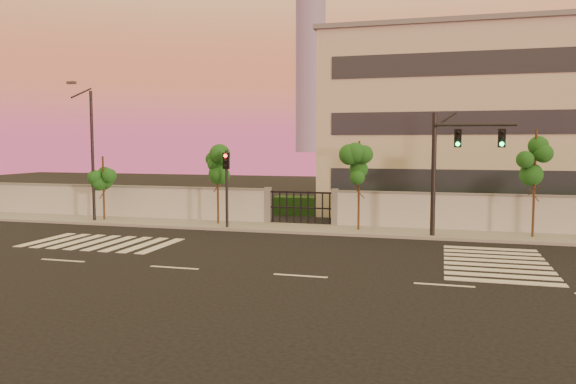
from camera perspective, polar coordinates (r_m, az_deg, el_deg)
name	(u,v)px	position (r m, az deg, el deg)	size (l,w,h in m)	color
ground	(300,276)	(20.45, 1.27, -8.53)	(120.00, 120.00, 0.00)	black
sidewalk	(348,230)	(30.54, 6.10, -3.91)	(60.00, 3.00, 0.15)	gray
perimeter_wall	(354,209)	(31.85, 6.74, -1.74)	(60.00, 0.36, 2.20)	#AEB1B6
hedge_row	(378,209)	(34.45, 9.17, -1.69)	(41.00, 4.25, 1.80)	black
institutional_building	(506,123)	(41.50, 21.28, 6.54)	(24.40, 12.40, 12.25)	beige
distant_skyscraper	(311,37)	(312.60, 2.31, 15.50)	(16.00, 16.00, 118.00)	slate
road_markings	(286,254)	(24.39, -0.19, -6.29)	(57.00, 7.62, 0.02)	silver
street_tree_b	(104,174)	(35.67, -18.23, 1.79)	(1.47, 1.17, 4.00)	#382314
street_tree_c	(218,168)	(32.43, -7.11, 2.44)	(1.50, 1.19, 4.57)	#382314
street_tree_d	(360,165)	(30.10, 7.28, 2.71)	(1.44, 1.14, 4.90)	#382314
street_tree_e	(536,159)	(30.13, 23.86, 3.09)	(1.46, 1.16, 5.45)	#382314
traffic_signal_main	(450,160)	(28.89, 16.17, 3.19)	(3.96, 0.78, 6.29)	black
traffic_signal_secondary	(227,179)	(30.96, -6.27, 1.28)	(0.34, 0.34, 4.40)	black
streetlight_west	(91,149)	(35.39, -19.42, 4.16)	(0.49, 1.98, 8.23)	black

